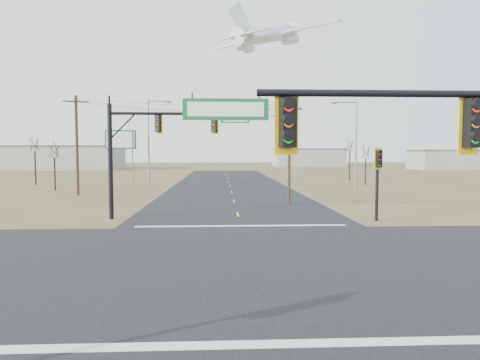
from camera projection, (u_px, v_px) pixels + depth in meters
name	position (u px, v px, depth m)	size (l,w,h in m)	color
ground	(250.00, 259.00, 16.80)	(320.00, 320.00, 0.00)	olive
road_ew	(250.00, 259.00, 16.80)	(160.00, 14.00, 0.02)	black
road_ns	(250.00, 259.00, 16.80)	(14.00, 160.00, 0.02)	black
stop_bar_near	(274.00, 344.00, 9.32)	(12.00, 0.40, 0.01)	silver
stop_bar_far	(241.00, 226.00, 24.27)	(12.00, 0.40, 0.01)	silver
mast_arm_near	(467.00, 142.00, 9.22)	(10.32, 0.54, 6.06)	black
mast_arm_far	(157.00, 136.00, 26.76)	(8.91, 0.59, 7.22)	black
pedestal_signal_ne	(378.00, 167.00, 25.90)	(0.66, 0.57, 4.53)	black
utility_pole_near	(289.00, 150.00, 34.58)	(2.03, 0.24, 8.29)	#43311D
utility_pole_far	(77.00, 144.00, 41.49)	(2.30, 0.81, 9.69)	#43311D
highway_sign	(121.00, 147.00, 51.51)	(3.66, 0.39, 6.87)	gray
streetlight_a	(354.00, 142.00, 41.90)	(2.60, 0.40, 9.26)	gray
streetlight_b	(286.00, 143.00, 64.56)	(2.76, 0.35, 9.87)	gray
streetlight_c	(150.00, 138.00, 53.02)	(3.00, 0.47, 10.71)	gray
bare_tree_a	(54.00, 149.00, 46.86)	(2.54, 2.54, 5.73)	black
bare_tree_b	(35.00, 143.00, 54.82)	(3.35, 3.35, 6.70)	black
bare_tree_c	(366.00, 151.00, 54.15)	(2.93, 2.93, 5.48)	black
bare_tree_d	(350.00, 144.00, 63.30)	(2.67, 2.67, 6.70)	black
warehouse_left	(62.00, 158.00, 104.49)	(28.00, 14.00, 5.50)	#AAA397
warehouse_mid	(308.00, 158.00, 127.44)	(20.00, 12.00, 5.00)	#AAA397
warehouse_right	(451.00, 160.00, 103.91)	(18.00, 10.00, 4.50)	#AAA397
jet_airliner	(267.00, 34.00, 89.26)	(31.39, 31.38, 15.09)	white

